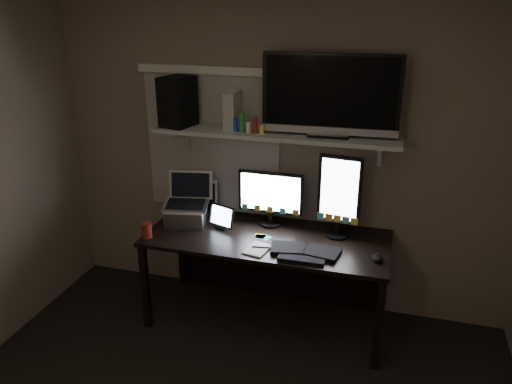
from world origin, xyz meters
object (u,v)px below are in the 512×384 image
(tablet, at_px, (222,217))
(tv, at_px, (331,96))
(speaker, at_px, (178,102))
(monitor_landscape, at_px, (271,198))
(monitor_portrait, at_px, (339,196))
(keyboard, at_px, (305,251))
(cup, at_px, (147,230))
(desk, at_px, (271,250))
(game_console, at_px, (233,110))
(mouse, at_px, (377,258))
(laptop, at_px, (185,200))

(tablet, bearing_deg, tv, 30.81)
(speaker, bearing_deg, monitor_landscape, 16.73)
(monitor_portrait, distance_m, speaker, 1.39)
(monitor_landscape, distance_m, tablet, 0.40)
(keyboard, height_order, cup, cup)
(desk, xyz_separation_m, game_console, (-0.33, 0.10, 1.06))
(monitor_landscape, xyz_separation_m, tv, (0.42, -0.01, 0.81))
(mouse, xyz_separation_m, laptop, (-1.48, 0.20, 0.18))
(keyboard, relative_size, mouse, 4.78)
(desk, xyz_separation_m, speaker, (-0.74, 0.05, 1.11))
(monitor_portrait, height_order, tv, tv)
(mouse, bearing_deg, keyboard, 167.84)
(tablet, bearing_deg, monitor_portrait, 27.22)
(monitor_portrait, bearing_deg, laptop, -167.64)
(keyboard, height_order, speaker, speaker)
(monitor_portrait, height_order, cup, monitor_portrait)
(monitor_portrait, xyz_separation_m, tv, (-0.11, 0.03, 0.72))
(keyboard, xyz_separation_m, speaker, (-1.06, 0.34, 0.92))
(tv, bearing_deg, speaker, 178.40)
(game_console, bearing_deg, desk, -20.21)
(desk, xyz_separation_m, monitor_portrait, (0.50, 0.03, 0.49))
(cup, distance_m, speaker, 0.98)
(monitor_portrait, height_order, laptop, monitor_portrait)
(monitor_portrait, relative_size, tablet, 2.85)
(monitor_portrait, height_order, mouse, monitor_portrait)
(tv, xyz_separation_m, game_console, (-0.72, 0.03, -0.15))
(desk, relative_size, game_console, 6.54)
(desk, relative_size, laptop, 4.65)
(game_console, bearing_deg, monitor_landscape, -6.27)
(laptop, xyz_separation_m, cup, (-0.18, -0.31, -0.14))
(monitor_landscape, height_order, monitor_portrait, monitor_portrait)
(desk, relative_size, mouse, 17.64)
(monitor_portrait, distance_m, cup, 1.43)
(monitor_portrait, bearing_deg, monitor_landscape, -178.09)
(tablet, distance_m, laptop, 0.32)
(monitor_portrait, bearing_deg, speaker, -173.50)
(desk, relative_size, cup, 15.99)
(desk, distance_m, speaker, 1.34)
(monitor_landscape, distance_m, cup, 0.96)
(desk, bearing_deg, cup, -156.12)
(keyboard, height_order, tablet, tablet)
(laptop, relative_size, tv, 0.41)
(laptop, bearing_deg, mouse, -19.44)
(monitor_landscape, relative_size, tablet, 2.28)
(speaker, bearing_deg, tablet, -5.18)
(desk, relative_size, monitor_portrait, 2.84)
(mouse, height_order, tv, tv)
(mouse, xyz_separation_m, game_console, (-1.13, 0.37, 0.87))
(tablet, bearing_deg, monitor_landscape, 45.43)
(keyboard, relative_size, game_console, 1.77)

